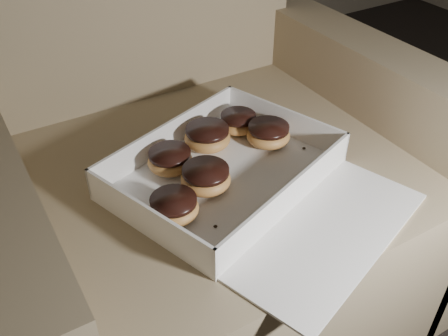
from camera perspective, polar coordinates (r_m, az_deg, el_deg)
name	(u,v)px	position (r m, az deg, el deg)	size (l,w,h in m)	color
armchair	(200,190)	(1.16, -2.78, -2.51)	(0.98, 0.83, 1.02)	#846F54
bakery_box	(243,182)	(0.95, 2.15, -1.60)	(0.54, 0.59, 0.07)	white
donut_a	(206,178)	(0.93, -2.09, -1.14)	(0.09, 0.09, 0.05)	#BB8041
donut_b	(207,137)	(1.04, -1.91, 3.58)	(0.10, 0.10, 0.05)	#BB8041
donut_c	(170,160)	(0.98, -6.18, 0.91)	(0.09, 0.09, 0.04)	#BB8041
donut_d	(268,134)	(1.05, 5.09, 3.87)	(0.09, 0.09, 0.05)	#BB8041
donut_e	(174,207)	(0.87, -5.75, -4.49)	(0.09, 0.09, 0.04)	#BB8041
donut_f	(238,122)	(1.09, 1.64, 5.25)	(0.08, 0.08, 0.04)	#BB8041
crumb_a	(304,148)	(1.06, 9.13, 2.25)	(0.01, 0.01, 0.00)	black
crumb_b	(215,226)	(0.86, -0.99, -6.69)	(0.01, 0.01, 0.00)	black
crumb_c	(329,156)	(1.04, 11.96, 1.32)	(0.01, 0.01, 0.00)	black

